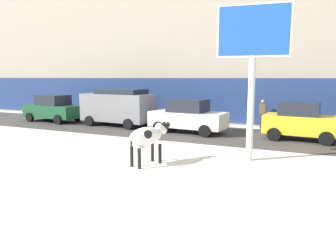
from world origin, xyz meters
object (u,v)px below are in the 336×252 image
Objects in this scene: car_darkgreen_sedan at (53,109)px; car_yellow_hatchback at (301,121)px; car_white_sedan at (188,116)px; cow_holstein at (147,137)px; car_grey_van at (118,106)px; billboard at (253,41)px; pedestrian_near_billboard at (262,114)px.

car_yellow_hatchback is at bearing 0.14° from car_darkgreen_sedan.
car_white_sedan is at bearing -1.52° from car_darkgreen_sedan.
cow_holstein is 8.50m from car_yellow_hatchback.
car_grey_van is 10.76m from car_yellow_hatchback.
car_yellow_hatchback is (1.51, 5.02, -3.39)m from billboard.
billboard is at bearing -19.07° from car_darkgreen_sedan.
pedestrian_near_billboard is (2.34, 9.95, -0.12)m from cow_holstein.
cow_holstein is 10.22m from pedestrian_near_billboard.
cow_holstein is 0.35× the size of billboard.
cow_holstein is 0.45× the size of car_white_sedan.
pedestrian_near_billboard is at bearing 41.63° from car_white_sedan.
pedestrian_near_billboard is at bearing 11.83° from car_darkgreen_sedan.
cow_holstein is at bearing -145.75° from billboard.
cow_holstein is 5.01m from billboard.
car_white_sedan is (4.96, -0.51, -0.33)m from car_grey_van.
car_grey_van is at bearing 129.90° from cow_holstein.
billboard reaches higher than cow_holstein.
car_darkgreen_sedan is 5.18m from car_grey_van.
billboard reaches higher than car_yellow_hatchback.
car_grey_van is (-6.13, 7.34, 0.24)m from cow_holstein.
car_yellow_hatchback is at bearing 3.03° from car_white_sedan.
cow_holstein is 9.57m from car_grey_van.
car_darkgreen_sedan reaches higher than pedestrian_near_billboard.
car_grey_van is (-9.24, 5.22, -3.07)m from billboard.
billboard is at bearing -29.47° from car_grey_van.
billboard is at bearing -84.39° from pedestrian_near_billboard.
pedestrian_near_billboard is at bearing 95.61° from billboard.
pedestrian_near_billboard is at bearing 129.02° from car_yellow_hatchback.
cow_holstein is at bearing -103.21° from pedestrian_near_billboard.
billboard is at bearing 34.25° from cow_holstein.
car_grey_van reaches higher than cow_holstein.
car_grey_van is at bearing -162.85° from pedestrian_near_billboard.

